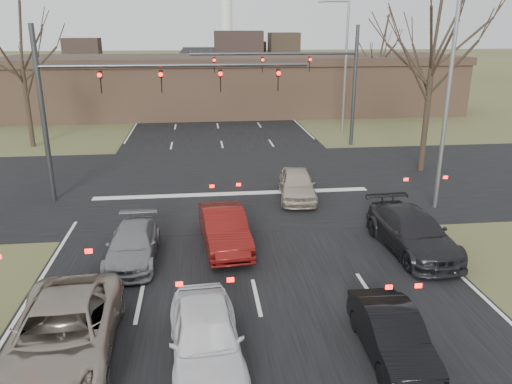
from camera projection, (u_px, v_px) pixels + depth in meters
ground at (270, 360)px, 12.32m from camera, size 360.00×360.00×0.00m
road_main at (209, 87)px, 68.92m from camera, size 14.00×300.00×0.02m
road_cross at (230, 182)px, 26.47m from camera, size 200.00×14.00×0.02m
building at (235, 84)px, 47.55m from camera, size 42.40×10.40×5.30m
mast_arm_near at (116, 92)px, 22.43m from camera, size 12.12×0.24×8.00m
mast_arm_far at (314, 72)px, 33.12m from camera, size 11.12×0.24×8.00m
streetlight_right_near at (445, 83)px, 20.97m from camera, size 2.34×0.25×10.00m
streetlight_right_far at (344, 59)px, 37.06m from camera, size 2.34×0.25×10.00m
tree_right_near at (438, 6)px, 25.82m from camera, size 6.90×6.90×11.50m
tree_left_far at (17, 35)px, 32.19m from camera, size 5.70×5.70×9.50m
tree_right_far at (381, 38)px, 44.79m from camera, size 5.40×5.40×9.00m
car_silver_suv at (62, 334)px, 12.07m from camera, size 2.69×5.49×1.50m
car_white_sedan at (206, 337)px, 11.99m from camera, size 1.97×4.39×1.46m
car_black_hatch at (392, 334)px, 12.29m from camera, size 1.39×3.75×1.23m
car_charcoal_sedan at (413, 232)px, 18.16m from camera, size 2.34×5.15×1.46m
car_grey_ahead at (133, 245)px, 17.42m from camera, size 1.73×4.16×1.20m
car_red_ahead at (224, 228)px, 18.48m from camera, size 1.93×4.53×1.45m
car_silver_ahead at (297, 184)px, 23.76m from camera, size 2.14×4.30×1.41m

